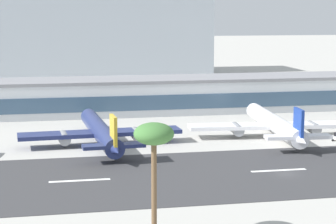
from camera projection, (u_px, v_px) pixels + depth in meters
The scene contains 9 objects.
ground_plane at pixel (286, 174), 128.45m from camera, with size 1400.00×1400.00×0.00m, color #B2AFA8.
runway_strip at pixel (281, 170), 131.36m from camera, with size 800.00×40.31×0.08m, color #38383A.
runway_centreline_dash_3 at pixel (80, 181), 123.36m from camera, with size 12.00×1.20×0.01m, color white.
runway_centreline_dash_4 at pixel (279, 170), 131.26m from camera, with size 12.00×1.20×0.01m, color white.
terminal_building at pixel (160, 95), 206.77m from camera, with size 216.85×20.80×11.36m.
distant_hotel_block at pixel (97, 31), 335.42m from camera, with size 119.31×35.99×45.22m, color #A8B2BC.
airliner_gold_tail_gate_0 at pixel (101, 132), 155.00m from camera, with size 40.63×50.50×10.54m.
airliner_navy_tail_gate_1 at pixel (276, 125), 165.22m from camera, with size 46.38×50.47×10.54m.
palm_tree_0 at pixel (154, 138), 89.26m from camera, with size 5.79×5.79×17.35m.
Camera 1 is at (-47.94, -117.73, 32.97)m, focal length 67.30 mm.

